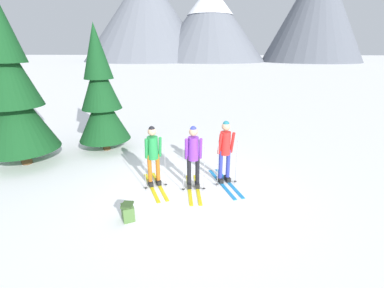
% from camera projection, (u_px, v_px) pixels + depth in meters
% --- Properties ---
extents(ground_plane, '(400.00, 400.00, 0.00)m').
position_uv_depth(ground_plane, '(186.00, 187.00, 7.23)').
color(ground_plane, white).
extents(skier_in_green, '(1.00, 1.65, 1.68)m').
position_uv_depth(skier_in_green, '(153.00, 154.00, 7.01)').
color(skier_in_green, yellow).
rests_on(skier_in_green, ground).
extents(skier_in_purple, '(0.60, 1.65, 1.72)m').
position_uv_depth(skier_in_purple, '(193.00, 154.00, 6.88)').
color(skier_in_purple, yellow).
rests_on(skier_in_purple, ground).
extents(skier_in_red, '(0.95, 1.78, 1.77)m').
position_uv_depth(skier_in_red, '(225.00, 150.00, 7.17)').
color(skier_in_red, '#1E84D1').
rests_on(skier_in_red, ground).
extents(pine_tree_near, '(2.21, 2.21, 5.34)m').
position_uv_depth(pine_tree_near, '(11.00, 88.00, 7.91)').
color(pine_tree_near, '#51381E').
rests_on(pine_tree_near, ground).
extents(pine_tree_mid, '(1.81, 1.81, 4.36)m').
position_uv_depth(pine_tree_mid, '(101.00, 96.00, 9.28)').
color(pine_tree_mid, '#51381E').
rests_on(pine_tree_mid, ground).
extents(backpack_on_snow_front, '(0.36, 0.40, 0.38)m').
position_uv_depth(backpack_on_snow_front, '(128.00, 212.00, 5.79)').
color(backpack_on_snow_front, '#4C7238').
rests_on(backpack_on_snow_front, ground).
extents(mountain_ridge_distant, '(87.34, 41.63, 29.43)m').
position_uv_depth(mountain_ridge_distant, '(205.00, 16.00, 83.45)').
color(mountain_ridge_distant, slate).
rests_on(mountain_ridge_distant, ground).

